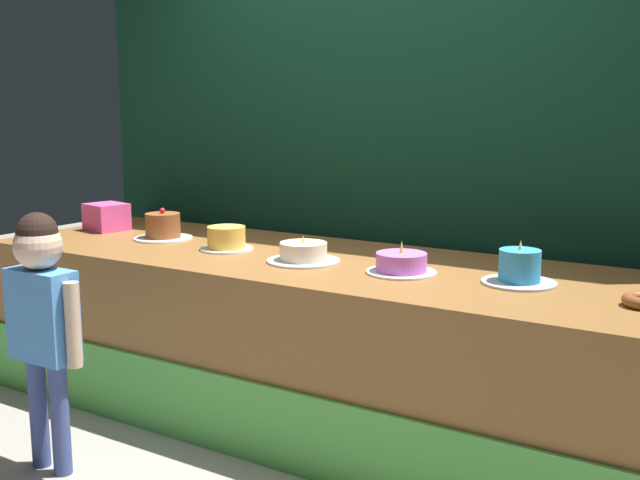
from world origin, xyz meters
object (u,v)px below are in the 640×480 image
Objects in this scene: cake_far_left at (163,228)px; cake_center at (303,253)px; child_figure at (42,307)px; pink_box at (107,217)px; cake_right at (401,264)px; cake_far_right at (519,269)px; cake_left at (226,239)px.

cake_center is at bearing -6.43° from cake_far_left.
cake_center is (0.65, 0.93, 0.13)m from child_figure.
pink_box is 1.95m from cake_right.
pink_box is 0.68× the size of cake_far_left.
cake_far_left is (-0.32, 1.04, 0.15)m from child_figure.
cake_far_right is (2.43, -0.07, -0.02)m from pink_box.
cake_far_right is at bearing -1.57° from pink_box.
child_figure is 1.10m from cake_far_left.
child_figure is 1.37m from pink_box.
cake_far_left is at bearing 176.43° from cake_right.
cake_far_right is at bearing -0.47° from cake_far_left.
cake_far_left is at bearing -5.93° from pink_box.
child_figure reaches higher than pink_box.
cake_far_right is (1.46, 0.05, 0.01)m from cake_left.
cake_right reaches higher than cake_center.
pink_box is at bearing 173.30° from cake_left.
cake_right reaches higher than cake_left.
pink_box is at bearing 174.07° from cake_far_left.
cake_far_left is 0.93× the size of cake_center.
cake_center is at bearing -174.50° from cake_far_right.
child_figure is 4.08× the size of cake_left.
cake_far_left is at bearing 172.53° from cake_left.
pink_box is at bearing 126.59° from child_figure.
child_figure is 3.60× the size of cake_right.
cake_far_left reaches higher than cake_center.
pink_box is 0.98m from cake_left.
cake_center is at bearing -5.40° from cake_left.
cake_far_left is 0.98m from cake_center.
child_figure is 5.05× the size of pink_box.
cake_center is at bearing -6.27° from pink_box.
cake_far_left is 1.46m from cake_right.
child_figure reaches higher than cake_center.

